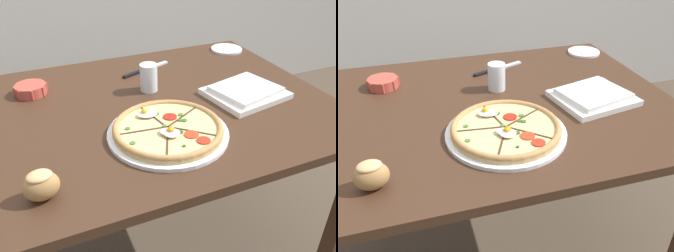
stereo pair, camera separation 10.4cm
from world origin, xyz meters
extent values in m
plane|color=brown|center=(0.00, 0.00, 0.00)|extent=(12.00, 12.00, 0.00)
cube|color=#422819|center=(0.00, 0.00, 0.72)|extent=(1.32, 0.95, 0.03)
cube|color=#422819|center=(0.61, 0.42, 0.35)|extent=(0.06, 0.06, 0.70)
cylinder|color=white|center=(0.02, -0.20, 0.74)|extent=(0.36, 0.36, 0.01)
cylinder|color=tan|center=(0.02, -0.20, 0.75)|extent=(0.33, 0.33, 0.01)
cylinder|color=#E0CC84|center=(0.02, -0.20, 0.76)|extent=(0.30, 0.30, 0.00)
torus|color=tan|center=(0.02, -0.20, 0.76)|extent=(0.33, 0.33, 0.02)
cube|color=#472D19|center=(-0.05, -0.19, 0.76)|extent=(0.15, 0.02, 0.00)
cube|color=#472D19|center=(-0.01, -0.27, 0.76)|extent=(0.07, 0.14, 0.00)
cube|color=#472D19|center=(0.07, -0.25, 0.76)|extent=(0.11, 0.10, 0.00)
cube|color=#472D19|center=(0.08, -0.16, 0.76)|extent=(0.13, 0.08, 0.00)
cube|color=#472D19|center=(0.00, -0.13, 0.76)|extent=(0.03, 0.15, 0.00)
cylinder|color=red|center=(0.08, -0.31, 0.76)|extent=(0.04, 0.04, 0.00)
cylinder|color=red|center=(0.06, -0.27, 0.76)|extent=(0.04, 0.04, 0.00)
cylinder|color=red|center=(0.05, -0.15, 0.76)|extent=(0.04, 0.04, 0.00)
ellipsoid|color=white|center=(0.01, -0.25, 0.77)|extent=(0.05, 0.06, 0.01)
sphere|color=orange|center=(0.01, -0.24, 0.77)|extent=(0.02, 0.02, 0.02)
ellipsoid|color=white|center=(-0.02, -0.12, 0.77)|extent=(0.07, 0.05, 0.01)
sphere|color=#F4AD1E|center=(-0.02, -0.11, 0.77)|extent=(0.02, 0.02, 0.02)
ellipsoid|color=white|center=(0.01, -0.24, 0.77)|extent=(0.07, 0.07, 0.01)
sphere|color=orange|center=(0.01, -0.24, 0.77)|extent=(0.02, 0.02, 0.02)
cylinder|color=#2D5B1E|center=(0.04, -0.24, 0.76)|extent=(0.02, 0.02, 0.00)
cylinder|color=#477A2D|center=(-0.09, -0.17, 0.76)|extent=(0.01, 0.01, 0.00)
cylinder|color=#477A2D|center=(-0.10, -0.24, 0.76)|extent=(0.02, 0.02, 0.00)
cylinder|color=#477A2D|center=(0.01, -0.19, 0.76)|extent=(0.01, 0.01, 0.00)
cylinder|color=#386B23|center=(0.08, -0.19, 0.76)|extent=(0.02, 0.02, 0.00)
cylinder|color=#477A2D|center=(0.08, -0.15, 0.76)|extent=(0.02, 0.02, 0.00)
cylinder|color=#386B23|center=(0.07, -0.18, 0.76)|extent=(0.01, 0.01, 0.00)
cylinder|color=#477A2D|center=(0.02, -0.12, 0.76)|extent=(0.02, 0.02, 0.00)
cylinder|color=#2D5B1E|center=(0.02, -0.31, 0.76)|extent=(0.01, 0.01, 0.00)
cylinder|color=#C64C3D|center=(-0.33, 0.24, 0.75)|extent=(0.11, 0.11, 0.04)
cylinder|color=beige|center=(-0.33, 0.24, 0.76)|extent=(0.09, 0.09, 0.02)
cylinder|color=#C64C3D|center=(-0.27, 0.24, 0.75)|extent=(0.01, 0.01, 0.04)
cylinder|color=#C64C3D|center=(-0.29, 0.28, 0.75)|extent=(0.01, 0.01, 0.04)
cylinder|color=#C64C3D|center=(-0.33, 0.30, 0.75)|extent=(0.01, 0.01, 0.04)
cylinder|color=#C64C3D|center=(-0.37, 0.28, 0.75)|extent=(0.01, 0.01, 0.04)
cylinder|color=#C64C3D|center=(-0.38, 0.24, 0.75)|extent=(0.01, 0.01, 0.04)
cylinder|color=#C64C3D|center=(-0.37, 0.20, 0.75)|extent=(0.01, 0.01, 0.04)
cylinder|color=#C64C3D|center=(-0.33, 0.19, 0.75)|extent=(0.01, 0.01, 0.04)
cylinder|color=#C64C3D|center=(-0.29, 0.20, 0.75)|extent=(0.01, 0.01, 0.04)
cube|color=silver|center=(0.37, -0.08, 0.74)|extent=(0.29, 0.26, 0.02)
cube|color=silver|center=(0.37, -0.08, 0.76)|extent=(0.25, 0.23, 0.02)
ellipsoid|color=#B27F47|center=(-0.35, -0.33, 0.77)|extent=(0.09, 0.07, 0.07)
ellipsoid|color=#EAB775|center=(-0.35, -0.33, 0.80)|extent=(0.06, 0.05, 0.02)
cube|color=silver|center=(0.18, 0.30, 0.74)|extent=(0.14, 0.07, 0.01)
cube|color=black|center=(0.07, 0.26, 0.74)|extent=(0.10, 0.05, 0.01)
cylinder|color=white|center=(0.07, 0.10, 0.78)|extent=(0.06, 0.06, 0.10)
cylinder|color=silver|center=(0.07, 0.10, 0.76)|extent=(0.06, 0.06, 0.06)
cylinder|color=white|center=(0.56, 0.36, 0.74)|extent=(0.14, 0.14, 0.01)
camera|label=1|loc=(-0.33, -1.02, 1.31)|focal=38.00mm
camera|label=2|loc=(-0.24, -1.05, 1.31)|focal=38.00mm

